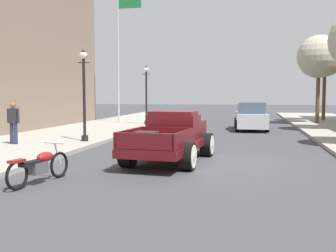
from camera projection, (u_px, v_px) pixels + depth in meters
name	position (u px, v px, depth m)	size (l,w,h in m)	color
ground_plane	(197.00, 161.00, 12.67)	(140.00, 140.00, 0.00)	#3D3D42
hotrod_truck_maroon	(173.00, 137.00, 12.83)	(2.49, 5.05, 1.58)	#510F14
motorcycle_parked	(39.00, 165.00, 9.44)	(0.69, 2.09, 0.93)	black
car_background_silver	(251.00, 117.00, 23.64)	(2.05, 4.39, 1.65)	#B7B7BC
pedestrian_sidewalk_left	(13.00, 121.00, 15.73)	(0.53, 0.22, 1.65)	#232847
street_lamp_near	(84.00, 88.00, 16.64)	(0.50, 0.32, 3.85)	black
street_lamp_far	(146.00, 90.00, 26.12)	(0.50, 0.32, 3.85)	black
flagpole	(121.00, 41.00, 27.52)	(1.74, 0.16, 9.16)	#B2B2B7
street_tree_third	(319.00, 57.00, 27.56)	(2.97, 2.97, 6.07)	brown
street_tree_farthest	(325.00, 60.00, 30.03)	(2.60, 2.60, 5.91)	brown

